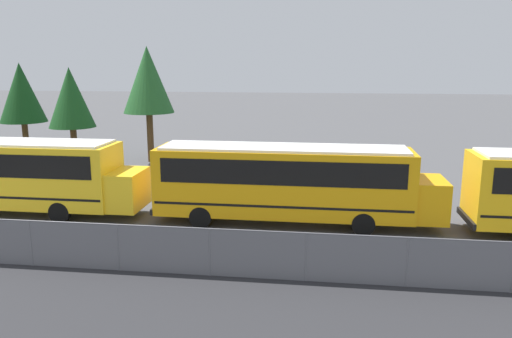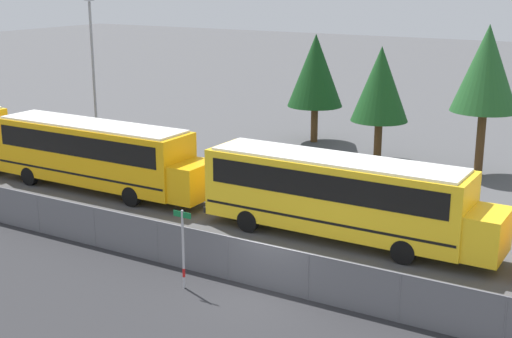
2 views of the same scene
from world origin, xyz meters
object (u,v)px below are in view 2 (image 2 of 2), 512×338
at_px(tree_1, 486,69).
at_px(tree_2, 315,71).
at_px(school_bus_3, 340,192).
at_px(light_pole, 93,66).
at_px(tree_0, 380,84).
at_px(street_sign, 183,247).
at_px(school_bus_2, 96,151).

distance_m(tree_1, tree_2, 11.20).
height_order(school_bus_3, light_pole, light_pole).
distance_m(light_pole, tree_0, 17.16).
xyz_separation_m(street_sign, tree_0, (-0.82, 19.56, 2.86)).
relative_size(school_bus_3, light_pole, 1.35).
height_order(tree_1, tree_2, tree_1).
relative_size(street_sign, tree_0, 0.43).
xyz_separation_m(school_bus_2, school_bus_3, (12.90, -0.14, 0.00)).
relative_size(school_bus_2, tree_2, 1.79).
relative_size(school_bus_2, tree_0, 1.87).
height_order(light_pole, tree_2, light_pole).
distance_m(school_bus_2, tree_0, 15.93).
distance_m(street_sign, tree_0, 19.79).
bearing_deg(tree_2, tree_1, -13.07).
height_order(school_bus_2, tree_1, tree_1).
xyz_separation_m(school_bus_2, tree_2, (4.36, 14.89, 2.53)).
bearing_deg(tree_2, light_pole, -145.47).
bearing_deg(light_pole, street_sign, -39.73).
bearing_deg(school_bus_3, school_bus_2, 179.36).
distance_m(school_bus_2, school_bus_3, 12.90).
bearing_deg(tree_0, school_bus_2, -127.16).
bearing_deg(tree_2, street_sign, -74.75).
bearing_deg(street_sign, light_pole, 140.27).
bearing_deg(light_pole, tree_1, 13.16).
xyz_separation_m(light_pole, tree_1, (22.01, 5.15, 0.70)).
height_order(school_bus_2, tree_2, tree_2).
xyz_separation_m(light_pole, tree_0, (16.30, 5.34, -0.54)).
bearing_deg(school_bus_2, tree_0, 52.84).
xyz_separation_m(tree_1, tree_2, (-10.86, 2.52, -1.07)).
bearing_deg(light_pole, tree_2, 34.53).
relative_size(street_sign, tree_2, 0.41).
bearing_deg(tree_1, street_sign, -104.17).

